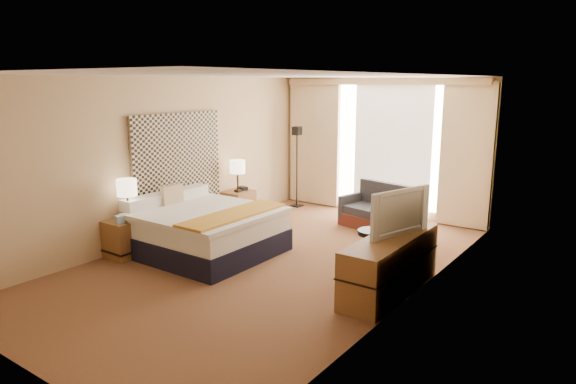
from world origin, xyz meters
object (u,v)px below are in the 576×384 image
Objects in this scene: nightstand_right at (238,206)px; television at (394,211)px; bed at (204,230)px; lamp_right at (237,167)px; nightstand_left at (126,238)px; floor_lamp at (297,150)px; lamp_left at (127,188)px; desk_chair at (376,235)px; loveseat at (379,214)px; media_dresser at (390,265)px.

television is at bearing -19.44° from nightstand_right.
lamp_right is at bearing 114.86° from bed.
nightstand_left is 2.50m from nightstand_right.
lamp_left is (-0.24, -3.96, -0.14)m from floor_lamp.
floor_lamp is at bearing 80.04° from nightstand_right.
desk_chair is at bearing -37.71° from floor_lamp.
loveseat is 2.32m from floor_lamp.
nightstand_left is at bearing -93.79° from floor_lamp.
floor_lamp is (-0.54, 3.21, 0.81)m from bed.
lamp_left is at bearing 124.99° from television.
lamp_left is 3.80m from television.
lamp_right is (0.02, 2.38, -0.01)m from lamp_left.
nightstand_right is 0.92× the size of lamp_left.
nightstand_left is at bearing -111.44° from loveseat.
floor_lamp reaches higher than lamp_right.
nightstand_right is 0.56× the size of television.
lamp_right is at bearing -97.85° from floor_lamp.
floor_lamp is 1.67× the size of television.
desk_chair is at bearing 58.72° from television.
nightstand_left is 1.14m from bed.
floor_lamp is at bearing 86.21° from nightstand_left.
lamp_right reaches higher than bed.
nightstand_right is 1.88m from bed.
lamp_left is at bearing -111.57° from loveseat.
lamp_left is 1.03× the size of lamp_right.
lamp_left is (-3.67, -0.99, 0.66)m from media_dresser.
nightstand_right is 0.73m from lamp_right.
loveseat is at bearing 46.62° from television.
lamp_left is (0.03, 0.06, 0.74)m from nightstand_left.
nightstand_left is 0.40× the size of loveseat.
lamp_left reaches higher than loveseat.
floor_lamp is at bearing 67.71° from television.
lamp_right is (0.05, -0.06, 0.73)m from nightstand_right.
lamp_right is 0.59× the size of television.
desk_chair is (-0.57, 0.75, 0.08)m from media_dresser.
lamp_right is at bearing -49.33° from nightstand_right.
loveseat is at bearing 56.42° from nightstand_left.
bed is 3.36m from floor_lamp.
floor_lamp is at bearing 139.19° from media_dresser.
desk_chair is at bearing 23.22° from bed.
media_dresser is 3.86m from lamp_left.
media_dresser is 1.85× the size of desk_chair.
loveseat is (1.54, 2.73, -0.09)m from bed.
media_dresser is at bearing -49.30° from loveseat.
bed is 1.27m from lamp_left.
nightstand_right is 0.94× the size of lamp_right.
media_dresser is (3.70, -1.45, 0.07)m from nightstand_right.
nightstand_left is 0.92× the size of lamp_left.
nightstand_right is at bearing -99.96° from floor_lamp.
lamp_right reaches higher than nightstand_left.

